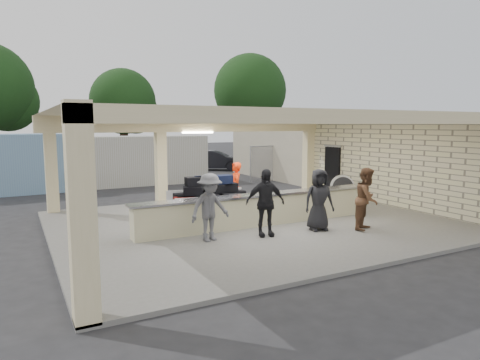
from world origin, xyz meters
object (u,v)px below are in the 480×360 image
baggage_handler (236,189)px  car_white_b (302,159)px  luggage_cart (209,197)px  passenger_b (265,203)px  container_white (93,162)px  passenger_a (367,199)px  baggage_counter (261,209)px  passenger_d (319,200)px  car_white_a (272,161)px  passenger_c (210,207)px  car_dark (216,160)px  drum_fan (342,187)px

baggage_handler → car_white_b: 17.21m
luggage_cart → passenger_b: passenger_b is taller
container_white → passenger_b: bearing=-79.2°
passenger_a → luggage_cart: bearing=111.8°
baggage_counter → baggage_handler: (0.03, 1.76, 0.42)m
passenger_d → car_white_a: passenger_d is taller
passenger_a → passenger_d: passenger_a is taller
luggage_cart → baggage_handler: bearing=38.2°
luggage_cart → baggage_handler: 1.51m
car_white_a → passenger_b: bearing=153.8°
luggage_cart → passenger_d: (2.45, -2.39, 0.07)m
baggage_handler → car_white_b: size_ratio=0.40×
passenger_c → passenger_d: passenger_d is taller
passenger_a → baggage_counter: bearing=111.8°
passenger_b → car_white_b: 19.83m
passenger_c → car_white_a: 19.17m
luggage_cart → car_white_a: (10.77, 13.28, -0.29)m
passenger_a → passenger_c: bearing=137.7°
luggage_cart → passenger_d: 3.42m
luggage_cart → passenger_c: passenger_c is taller
luggage_cart → car_white_a: 17.10m
passenger_c → car_white_b: size_ratio=0.40×
baggage_counter → passenger_c: size_ratio=4.52×
passenger_a → car_white_b: 18.71m
passenger_d → car_dark: 18.38m
passenger_b → car_white_b: bearing=65.1°
passenger_d → car_white_b: passenger_d is taller
passenger_c → container_white: container_white is taller
baggage_counter → car_dark: size_ratio=1.99×
passenger_d → car_white_b: 18.91m
car_white_b → container_white: (-15.04, -2.32, 0.58)m
passenger_a → passenger_c: passenger_a is taller
luggage_cart → passenger_a: (3.75, -2.99, 0.09)m
passenger_b → drum_fan: bearing=44.5°
luggage_cart → car_dark: size_ratio=0.67×
baggage_handler → container_white: container_white is taller
baggage_counter → passenger_c: bearing=-156.5°
passenger_b → passenger_c: size_ratio=1.04×
luggage_cart → car_dark: bearing=73.7°
car_white_a → car_white_b: 2.52m
passenger_a → car_white_b: (9.53, 16.10, -0.30)m
drum_fan → passenger_b: (-5.73, -3.31, 0.38)m
luggage_cart → passenger_d: passenger_d is taller
luggage_cart → car_white_b: size_ratio=0.61×
passenger_a → car_white_a: passenger_a is taller
luggage_cart → passenger_a: 4.80m
car_white_b → car_white_a: bearing=95.8°
luggage_cart → car_dark: 17.00m
baggage_counter → baggage_handler: 1.81m
baggage_counter → passenger_b: passenger_b is taller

